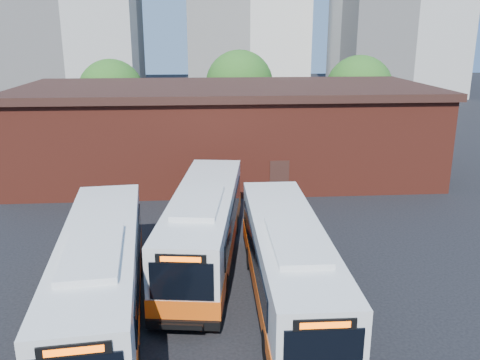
{
  "coord_description": "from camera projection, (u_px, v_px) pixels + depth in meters",
  "views": [
    {
      "loc": [
        -1.68,
        -15.93,
        10.02
      ],
      "look_at": [
        -0.08,
        5.53,
        3.71
      ],
      "focal_mm": 38.0,
      "sensor_mm": 36.0,
      "label": 1
    }
  ],
  "objects": [
    {
      "name": "ground",
      "position": [
        254.0,
        322.0,
        18.19
      ],
      "size": [
        220.0,
        220.0,
        0.0
      ],
      "primitive_type": "plane",
      "color": "black"
    },
    {
      "name": "bus_west",
      "position": [
        101.0,
        281.0,
        17.89
      ],
      "size": [
        3.84,
        12.84,
        3.45
      ],
      "rotation": [
        0.0,
        0.0,
        0.1
      ],
      "color": "silver",
      "rests_on": "ground"
    },
    {
      "name": "bus_midwest",
      "position": [
        204.0,
        228.0,
        22.7
      ],
      "size": [
        4.15,
        12.69,
        3.41
      ],
      "rotation": [
        0.0,
        0.0,
        -0.13
      ],
      "color": "silver",
      "rests_on": "ground"
    },
    {
      "name": "bus_mideast",
      "position": [
        288.0,
        268.0,
        18.96
      ],
      "size": [
        2.69,
        12.29,
        3.33
      ],
      "rotation": [
        0.0,
        0.0,
        -0.01
      ],
      "color": "silver",
      "rests_on": "ground"
    },
    {
      "name": "transit_worker",
      "position": [
        322.0,
        356.0,
        14.98
      ],
      "size": [
        0.48,
        0.65,
        1.63
      ],
      "primitive_type": "imported",
      "rotation": [
        0.0,
        0.0,
        1.42
      ],
      "color": "#131639",
      "rests_on": "ground"
    },
    {
      "name": "depot_building",
      "position": [
        226.0,
        129.0,
        36.41
      ],
      "size": [
        28.6,
        12.6,
        6.4
      ],
      "color": "maroon",
      "rests_on": "ground"
    },
    {
      "name": "tree_west",
      "position": [
        111.0,
        92.0,
        46.78
      ],
      "size": [
        6.0,
        6.0,
        7.65
      ],
      "color": "#382314",
      "rests_on": "ground"
    },
    {
      "name": "tree_mid",
      "position": [
        239.0,
        84.0,
        49.44
      ],
      "size": [
        6.56,
        6.56,
        8.36
      ],
      "color": "#382314",
      "rests_on": "ground"
    },
    {
      "name": "tree_east",
      "position": [
        359.0,
        89.0,
        47.42
      ],
      "size": [
        6.24,
        6.24,
        7.96
      ],
      "color": "#382314",
      "rests_on": "ground"
    }
  ]
}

